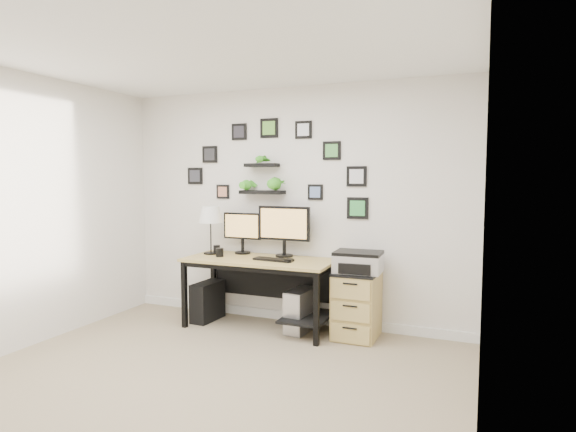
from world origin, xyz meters
The scene contains 14 objects.
room centered at (0.00, 1.98, 0.05)m, with size 4.00×4.00×4.00m.
desk centered at (-0.17, 1.67, 0.63)m, with size 1.60×0.70×0.75m.
monitor_left centered at (-0.53, 1.86, 1.02)m, with size 0.46×0.18×0.47m.
monitor_right centered at (-0.01, 1.85, 1.08)m, with size 0.59×0.19×0.55m.
keyboard centered at (-0.02, 1.58, 0.76)m, with size 0.43×0.14×0.02m, color black.
mouse centered at (0.16, 1.56, 0.77)m, with size 0.07×0.11×0.03m, color black.
table_lamp centered at (-0.85, 1.72, 1.18)m, with size 0.26×0.26×0.54m.
mug centered at (-0.66, 1.58, 0.80)m, with size 0.08×0.08×0.09m, color black.
pen_cup centered at (-0.80, 1.74, 0.80)m, with size 0.08×0.08×0.10m, color black.
pc_tower_black centered at (-0.87, 1.65, 0.22)m, with size 0.19×0.43×0.43m, color black.
pc_tower_grey centered at (0.25, 1.68, 0.22)m, with size 0.24×0.47×0.44m.
file_cabinet centered at (0.84, 1.72, 0.34)m, with size 0.43×0.53×0.67m.
printer centered at (0.85, 1.70, 0.78)m, with size 0.47×0.39×0.21m.
wall_decor centered at (-0.24, 1.93, 1.67)m, with size 2.21×0.18×1.09m.
Camera 1 is at (2.00, -2.95, 1.62)m, focal length 30.00 mm.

